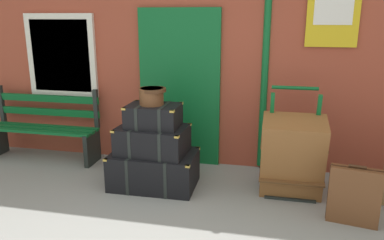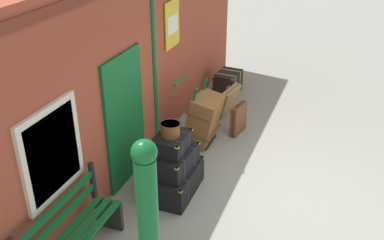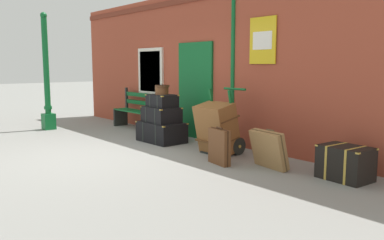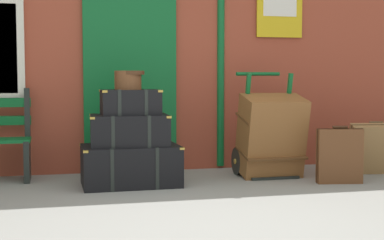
# 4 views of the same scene
# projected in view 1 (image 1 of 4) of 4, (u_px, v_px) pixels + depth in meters

# --- Properties ---
(brick_facade) EXTENTS (10.40, 0.35, 3.20)m
(brick_facade) POSITION_uv_depth(u_px,v_px,m) (197.00, 46.00, 5.07)
(brick_facade) COLOR #9E422D
(brick_facade) RESTS_ON ground
(platform_bench) EXTENTS (1.60, 0.43, 1.01)m
(platform_bench) POSITION_uv_depth(u_px,v_px,m) (44.00, 128.00, 5.40)
(platform_bench) COLOR #0F5B28
(platform_bench) RESTS_ON ground
(steamer_trunk_base) EXTENTS (1.02, 0.66, 0.43)m
(steamer_trunk_base) POSITION_uv_depth(u_px,v_px,m) (154.00, 169.00, 4.55)
(steamer_trunk_base) COLOR black
(steamer_trunk_base) RESTS_ON ground
(steamer_trunk_middle) EXTENTS (0.84, 0.59, 0.33)m
(steamer_trunk_middle) POSITION_uv_depth(u_px,v_px,m) (153.00, 140.00, 4.46)
(steamer_trunk_middle) COLOR black
(steamer_trunk_middle) RESTS_ON steamer_trunk_base
(steamer_trunk_top) EXTENTS (0.61, 0.45, 0.27)m
(steamer_trunk_top) POSITION_uv_depth(u_px,v_px,m) (154.00, 116.00, 4.40)
(steamer_trunk_top) COLOR black
(steamer_trunk_top) RESTS_ON steamer_trunk_middle
(round_hatbox) EXTENTS (0.31, 0.29, 0.20)m
(round_hatbox) POSITION_uv_depth(u_px,v_px,m) (152.00, 95.00, 4.34)
(round_hatbox) COLOR brown
(round_hatbox) RESTS_ON steamer_trunk_top
(porters_trolley) EXTENTS (0.71, 0.63, 1.19)m
(porters_trolley) POSITION_uv_depth(u_px,v_px,m) (290.00, 167.00, 4.45)
(porters_trolley) COLOR black
(porters_trolley) RESTS_ON ground
(large_brown_trunk) EXTENTS (0.70, 0.61, 0.95)m
(large_brown_trunk) POSITION_uv_depth(u_px,v_px,m) (292.00, 156.00, 4.23)
(large_brown_trunk) COLOR brown
(large_brown_trunk) RESTS_ON ground
(suitcase_cream) EXTENTS (0.49, 0.21, 0.62)m
(suitcase_cream) POSITION_uv_depth(u_px,v_px,m) (354.00, 196.00, 3.69)
(suitcase_cream) COLOR brown
(suitcase_cream) RESTS_ON ground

